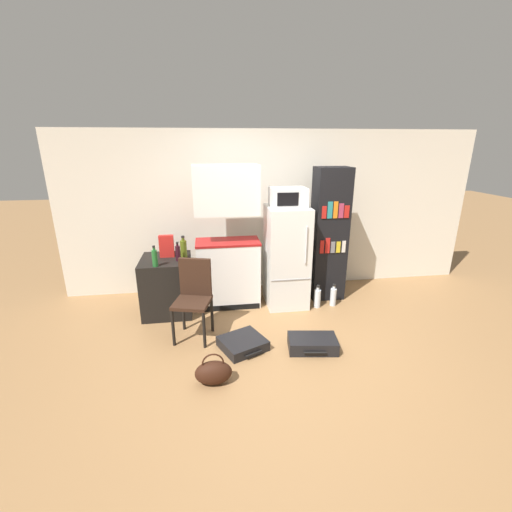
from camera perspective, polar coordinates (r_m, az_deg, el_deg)
The scene contains 19 objects.
ground_plane at distance 3.97m, azimuth 5.55°, elevation -15.97°, with size 24.00×24.00×0.00m, color olive.
wall_back at distance 5.38m, azimuth 2.99°, elevation 7.41°, with size 6.40×0.10×2.43m.
side_table at distance 4.84m, azimuth -14.57°, elevation -4.75°, with size 0.65×0.68×0.77m.
kitchen_hutch at distance 4.75m, azimuth -4.75°, elevation 2.00°, with size 0.88×0.47×1.97m.
refrigerator at distance 4.84m, azimuth 5.07°, elevation -0.08°, with size 0.57×0.65×1.42m.
microwave at distance 4.64m, azimuth 5.36°, elevation 9.74°, with size 0.48×0.36×0.25m.
bookshelf at distance 5.08m, azimuth 12.07°, elevation 3.44°, with size 0.48×0.37×1.92m.
bottle_green_tall at distance 4.41m, azimuth -16.53°, elevation -0.28°, with size 0.07×0.07×0.27m.
bottle_wine_dark at distance 4.55m, azimuth -12.89°, elevation 0.52°, with size 0.06×0.06×0.26m.
bottle_ketchup_red at distance 4.91m, azimuth -11.99°, elevation 1.72°, with size 0.07×0.07×0.22m.
bottle_olive_oil at distance 4.66m, azimuth -11.98°, elevation 1.25°, with size 0.09×0.09×0.30m.
bowl at distance 4.95m, azimuth -14.24°, elevation 0.76°, with size 0.13×0.13×0.04m.
cereal_box at distance 4.73m, azimuth -14.68°, elevation 1.60°, with size 0.19×0.07×0.30m.
chair at distance 4.12m, azimuth -10.31°, elevation -5.93°, with size 0.49×0.49×0.95m.
suitcase_large_flat at distance 4.05m, azimuth 9.39°, elevation -14.19°, with size 0.58×0.40×0.15m.
suitcase_small_flat at distance 4.03m, azimuth -2.23°, elevation -14.36°, with size 0.60×0.59×0.12m.
handbag at distance 3.52m, azimuth -7.11°, elevation -18.69°, with size 0.36×0.20×0.33m.
water_bottle_front at distance 4.97m, azimuth 10.19°, elevation -6.88°, with size 0.09×0.09×0.33m.
water_bottle_middle at distance 5.06m, azimuth 12.74°, elevation -6.59°, with size 0.09×0.09×0.33m.
Camera 1 is at (-0.84, -3.17, 2.24)m, focal length 24.00 mm.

